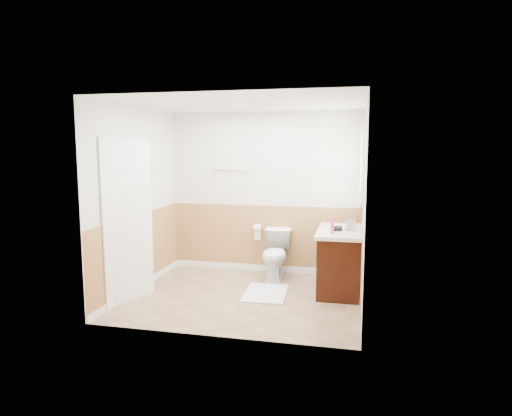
% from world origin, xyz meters
% --- Properties ---
extents(floor, '(3.00, 3.00, 0.00)m').
position_xyz_m(floor, '(0.00, 0.00, 0.00)').
color(floor, '#8C7051').
rests_on(floor, ground).
extents(ceiling, '(3.00, 3.00, 0.00)m').
position_xyz_m(ceiling, '(0.00, 0.00, 2.50)').
color(ceiling, white).
rests_on(ceiling, floor).
extents(wall_back, '(3.00, 0.00, 3.00)m').
position_xyz_m(wall_back, '(0.00, 1.30, 1.25)').
color(wall_back, silver).
rests_on(wall_back, floor).
extents(wall_front, '(3.00, 0.00, 3.00)m').
position_xyz_m(wall_front, '(0.00, -1.30, 1.25)').
color(wall_front, silver).
rests_on(wall_front, floor).
extents(wall_left, '(0.00, 3.00, 3.00)m').
position_xyz_m(wall_left, '(-1.50, 0.00, 1.25)').
color(wall_left, silver).
rests_on(wall_left, floor).
extents(wall_right, '(0.00, 3.00, 3.00)m').
position_xyz_m(wall_right, '(1.50, 0.00, 1.25)').
color(wall_right, silver).
rests_on(wall_right, floor).
extents(wainscot_back, '(3.00, 0.00, 3.00)m').
position_xyz_m(wainscot_back, '(0.00, 1.29, 0.50)').
color(wainscot_back, '#B77D49').
rests_on(wainscot_back, floor).
extents(wainscot_front, '(3.00, 0.00, 3.00)m').
position_xyz_m(wainscot_front, '(0.00, -1.29, 0.50)').
color(wainscot_front, '#B77D49').
rests_on(wainscot_front, floor).
extents(wainscot_left, '(0.00, 2.60, 2.60)m').
position_xyz_m(wainscot_left, '(-1.49, 0.00, 0.50)').
color(wainscot_left, '#B77D49').
rests_on(wainscot_left, floor).
extents(wainscot_right, '(0.00, 2.60, 2.60)m').
position_xyz_m(wainscot_right, '(1.49, 0.00, 0.50)').
color(wainscot_right, '#B77D49').
rests_on(wainscot_right, floor).
extents(toilet, '(0.44, 0.74, 0.73)m').
position_xyz_m(toilet, '(0.25, 0.91, 0.37)').
color(toilet, white).
rests_on(toilet, floor).
extents(bath_mat, '(0.59, 0.83, 0.02)m').
position_xyz_m(bath_mat, '(0.25, 0.16, 0.01)').
color(bath_mat, white).
rests_on(bath_mat, floor).
extents(vanity_cabinet, '(0.55, 1.10, 0.80)m').
position_xyz_m(vanity_cabinet, '(1.21, 0.54, 0.40)').
color(vanity_cabinet, black).
rests_on(vanity_cabinet, floor).
extents(vanity_knob_left, '(0.03, 0.03, 0.03)m').
position_xyz_m(vanity_knob_left, '(0.91, 0.44, 0.55)').
color(vanity_knob_left, silver).
rests_on(vanity_knob_left, vanity_cabinet).
extents(vanity_knob_right, '(0.03, 0.03, 0.03)m').
position_xyz_m(vanity_knob_right, '(0.91, 0.64, 0.55)').
color(vanity_knob_right, silver).
rests_on(vanity_knob_right, vanity_cabinet).
extents(countertop, '(0.60, 1.15, 0.05)m').
position_xyz_m(countertop, '(1.20, 0.54, 0.83)').
color(countertop, beige).
rests_on(countertop, vanity_cabinet).
extents(sink_basin, '(0.36, 0.36, 0.02)m').
position_xyz_m(sink_basin, '(1.21, 0.69, 0.86)').
color(sink_basin, white).
rests_on(sink_basin, countertop).
extents(faucet, '(0.02, 0.02, 0.14)m').
position_xyz_m(faucet, '(1.39, 0.69, 0.92)').
color(faucet, white).
rests_on(faucet, countertop).
extents(lotion_bottle, '(0.05, 0.05, 0.22)m').
position_xyz_m(lotion_bottle, '(1.11, 0.21, 0.96)').
color(lotion_bottle, '#DB3880').
rests_on(lotion_bottle, countertop).
extents(soap_dispenser, '(0.10, 0.11, 0.21)m').
position_xyz_m(soap_dispenser, '(1.33, 0.49, 0.95)').
color(soap_dispenser, gray).
rests_on(soap_dispenser, countertop).
extents(hair_dryer_body, '(0.14, 0.07, 0.07)m').
position_xyz_m(hair_dryer_body, '(1.16, 0.43, 0.89)').
color(hair_dryer_body, black).
rests_on(hair_dryer_body, countertop).
extents(hair_dryer_handle, '(0.03, 0.03, 0.07)m').
position_xyz_m(hair_dryer_handle, '(1.13, 0.40, 0.86)').
color(hair_dryer_handle, black).
rests_on(hair_dryer_handle, countertop).
extents(mirror_panel, '(0.02, 0.35, 0.90)m').
position_xyz_m(mirror_panel, '(1.48, 1.10, 1.55)').
color(mirror_panel, silver).
rests_on(mirror_panel, wall_right).
extents(window_frame, '(0.04, 0.80, 1.00)m').
position_xyz_m(window_frame, '(1.47, 0.59, 1.75)').
color(window_frame, white).
rests_on(window_frame, wall_right).
extents(window_glass, '(0.01, 0.70, 0.90)m').
position_xyz_m(window_glass, '(1.49, 0.59, 1.75)').
color(window_glass, white).
rests_on(window_glass, wall_right).
extents(door, '(0.29, 0.78, 2.04)m').
position_xyz_m(door, '(-1.40, -0.45, 1.02)').
color(door, white).
rests_on(door, wall_left).
extents(door_frame, '(0.02, 0.92, 2.10)m').
position_xyz_m(door_frame, '(-1.48, -0.45, 1.03)').
color(door_frame, white).
rests_on(door_frame, wall_left).
extents(door_knob, '(0.06, 0.06, 0.06)m').
position_xyz_m(door_knob, '(-1.34, -0.12, 0.95)').
color(door_knob, silver).
rests_on(door_knob, door).
extents(towel_bar, '(0.62, 0.02, 0.02)m').
position_xyz_m(towel_bar, '(-0.55, 1.25, 1.60)').
color(towel_bar, silver).
rests_on(towel_bar, wall_back).
extents(tp_holder_bar, '(0.14, 0.02, 0.02)m').
position_xyz_m(tp_holder_bar, '(-0.10, 1.23, 0.70)').
color(tp_holder_bar, silver).
rests_on(tp_holder_bar, wall_back).
extents(tp_roll, '(0.10, 0.11, 0.11)m').
position_xyz_m(tp_roll, '(-0.10, 1.23, 0.70)').
color(tp_roll, white).
rests_on(tp_roll, tp_holder_bar).
extents(tp_sheet, '(0.10, 0.01, 0.16)m').
position_xyz_m(tp_sheet, '(-0.10, 1.23, 0.59)').
color(tp_sheet, white).
rests_on(tp_sheet, tp_roll).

